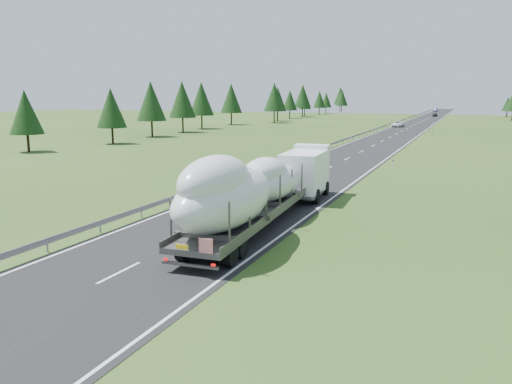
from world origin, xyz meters
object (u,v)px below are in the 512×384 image
at_px(boat_truck, 257,186).
at_px(distant_car_dark, 435,115).
at_px(distant_car_blue, 436,110).
at_px(highway_sign, 433,126).
at_px(distant_van, 398,124).

xyz_separation_m(boat_truck, distant_car_dark, (-1.52, 177.87, -1.88)).
bearing_deg(distant_car_blue, distant_car_dark, -83.51).
xyz_separation_m(highway_sign, boat_truck, (-4.60, -79.28, 0.77)).
xyz_separation_m(highway_sign, distant_car_dark, (-6.12, 98.59, -1.10)).
relative_size(distant_van, distant_car_blue, 1.16).
xyz_separation_m(boat_truck, distant_van, (-5.66, 105.18, -1.83)).
xyz_separation_m(distant_van, distant_car_dark, (4.14, 72.70, -0.05)).
bearing_deg(highway_sign, boat_truck, -93.32).
relative_size(distant_van, distant_car_dark, 1.31).
bearing_deg(distant_car_blue, distant_van, -87.12).
bearing_deg(distant_van, distant_car_dark, 90.77).
xyz_separation_m(highway_sign, distant_car_blue, (-9.86, 160.80, -1.03)).
bearing_deg(highway_sign, distant_car_dark, 93.55).
bearing_deg(distant_van, highway_sign, -64.36).
height_order(highway_sign, distant_car_blue, highway_sign).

